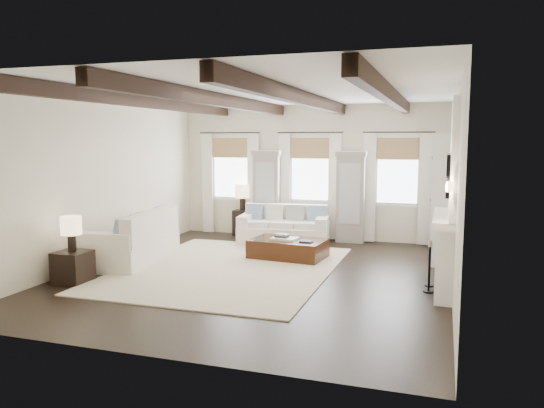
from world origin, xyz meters
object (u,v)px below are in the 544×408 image
(ottoman, at_px, (288,249))
(side_table_back, at_px, (243,222))
(side_table_front, at_px, (73,267))
(sofa_left, at_px, (136,241))
(sofa_back, at_px, (284,228))

(ottoman, relative_size, side_table_back, 2.35)
(side_table_front, height_order, side_table_back, side_table_back)
(ottoman, bearing_deg, side_table_front, -129.87)
(side_table_back, bearing_deg, side_table_front, -102.39)
(sofa_left, distance_m, side_table_back, 3.46)
(sofa_left, relative_size, ottoman, 1.66)
(sofa_back, relative_size, side_table_front, 4.04)
(sofa_left, relative_size, side_table_front, 4.61)
(side_table_front, xyz_separation_m, side_table_back, (1.11, 5.04, 0.05))
(ottoman, height_order, side_table_back, side_table_back)
(ottoman, relative_size, side_table_front, 2.78)
(ottoman, xyz_separation_m, side_table_back, (-1.83, 2.19, 0.12))
(side_table_front, bearing_deg, side_table_back, 77.61)
(sofa_left, xyz_separation_m, side_table_front, (-0.14, -1.72, -0.13))
(ottoman, bearing_deg, side_table_back, 135.83)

